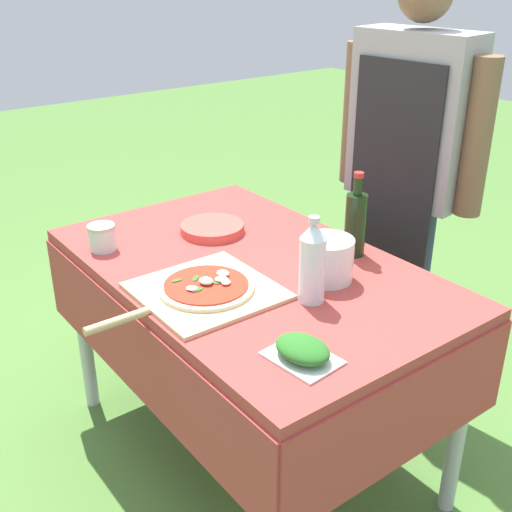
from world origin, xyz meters
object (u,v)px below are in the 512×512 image
Objects in this scene: pizza_on_peel at (204,290)px; sauce_jar at (102,239)px; person_cook at (408,160)px; prep_table at (251,291)px; water_bottle at (311,263)px; mixing_tub at (327,259)px; plate_stack at (212,228)px; oil_bottle at (355,223)px; herb_container at (302,350)px.

pizza_on_peel is 6.16× the size of sauce_jar.
person_cook is 1.10m from sauce_jar.
pizza_on_peel is (0.07, -0.22, 0.11)m from prep_table.
prep_table is 5.24× the size of water_bottle.
mixing_tub is at bearing 68.11° from pizza_on_peel.
pizza_on_peel is 0.31m from water_bottle.
mixing_tub is 0.50m from plate_stack.
plate_stack is (-0.42, -0.26, -0.09)m from oil_bottle.
plate_stack is at bearing 143.66° from pizza_on_peel.
prep_table is 7.20× the size of herb_container.
pizza_on_peel is at bearing -36.68° from plate_stack.
plate_stack is at bearing -171.26° from mixing_tub.
pizza_on_peel is 0.44m from plate_stack.
herb_container is (0.20, -0.20, -0.09)m from water_bottle.
water_bottle reaches higher than herb_container.
person_cook is 2.87× the size of pizza_on_peel.
oil_bottle is (0.14, 0.31, 0.20)m from prep_table.
prep_table is at bearing -9.35° from plate_stack.
person_cook reaches higher than plate_stack.
pizza_on_peel is at bearing 88.44° from person_cook.
pizza_on_peel is at bearing -178.45° from herb_container.
plate_stack is (-0.35, 0.26, 0.00)m from pizza_on_peel.
person_cook is 0.45m from oil_bottle.
oil_bottle is 3.07× the size of sauce_jar.
person_cook reaches higher than herb_container.
person_cook is at bearing 69.19° from plate_stack.
oil_bottle is at bearing 83.16° from pizza_on_peel.
sauce_jar reaches higher than plate_stack.
plate_stack is (-0.28, 0.05, 0.11)m from prep_table.
mixing_tub is at bearing 103.86° from person_cook.
person_cook reaches higher than oil_bottle.
prep_table is 4.78× the size of oil_bottle.
herb_container is 0.86m from sauce_jar.
plate_stack is at bearing 161.75° from herb_container.
prep_table is 0.25m from pizza_on_peel.
mixing_tub is (0.21, 0.12, 0.16)m from prep_table.
sauce_jar is (-0.51, -0.62, -0.07)m from oil_bottle.
sauce_jar is (-0.45, -0.10, 0.02)m from pizza_on_peel.
plate_stack is at bearing 61.83° from person_cook.
prep_table is at bearing 39.71° from sauce_jar.
water_bottle is at bearing -60.75° from mixing_tub.
sauce_jar is (-0.09, -0.36, 0.02)m from plate_stack.
person_cook is at bearing 118.58° from herb_container.
prep_table is 0.29m from mixing_tub.
sauce_jar is at bearing -104.81° from plate_stack.
prep_table is at bearing -114.02° from oil_bottle.
pizza_on_peel is 0.37m from mixing_tub.
water_bottle is at bearing -65.27° from oil_bottle.
plate_stack is at bearing 174.80° from water_bottle.
plate_stack is at bearing -148.16° from oil_bottle.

